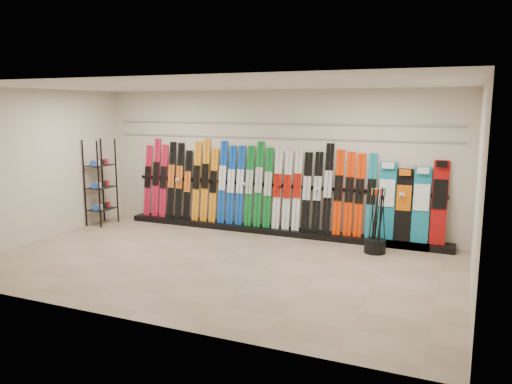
% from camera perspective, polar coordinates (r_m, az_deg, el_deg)
% --- Properties ---
extents(floor, '(8.00, 8.00, 0.00)m').
position_cam_1_polar(floor, '(8.68, -4.39, -8.08)').
color(floor, gray).
rests_on(floor, ground).
extents(back_wall, '(8.00, 0.00, 8.00)m').
position_cam_1_polar(back_wall, '(10.61, 1.75, 3.50)').
color(back_wall, beige).
rests_on(back_wall, floor).
extents(left_wall, '(0.00, 5.00, 5.00)m').
position_cam_1_polar(left_wall, '(10.79, -23.73, 2.78)').
color(left_wall, beige).
rests_on(left_wall, floor).
extents(right_wall, '(0.00, 5.00, 5.00)m').
position_cam_1_polar(right_wall, '(7.41, 24.05, -0.07)').
color(right_wall, beige).
rests_on(right_wall, floor).
extents(ceiling, '(8.00, 8.00, 0.00)m').
position_cam_1_polar(ceiling, '(8.27, -4.67, 12.11)').
color(ceiling, silver).
rests_on(ceiling, back_wall).
extents(ski_rack_base, '(8.00, 0.40, 0.12)m').
position_cam_1_polar(ski_rack_base, '(10.58, 2.42, -4.45)').
color(ski_rack_base, black).
rests_on(ski_rack_base, floor).
extents(skis, '(5.38, 0.27, 1.83)m').
position_cam_1_polar(skis, '(10.72, -0.86, 0.69)').
color(skis, '#BA1333').
rests_on(skis, ski_rack_base).
extents(snowboards, '(1.26, 0.24, 1.56)m').
position_cam_1_polar(snowboards, '(9.88, 17.38, -1.22)').
color(snowboards, '#14728C').
rests_on(snowboards, ski_rack_base).
extents(accessory_rack, '(0.40, 0.60, 1.93)m').
position_cam_1_polar(accessory_rack, '(11.78, -17.32, 1.07)').
color(accessory_rack, black).
rests_on(accessory_rack, floor).
extents(pole_bin, '(0.39, 0.39, 0.25)m').
position_cam_1_polar(pole_bin, '(9.46, 13.43, -6.04)').
color(pole_bin, black).
rests_on(pole_bin, floor).
extents(ski_poles, '(0.31, 0.33, 1.18)m').
position_cam_1_polar(ski_poles, '(9.36, 13.71, -3.15)').
color(ski_poles, black).
rests_on(ski_poles, pole_bin).
extents(slatwall_rail_0, '(7.60, 0.02, 0.03)m').
position_cam_1_polar(slatwall_rail_0, '(10.55, 1.73, 6.19)').
color(slatwall_rail_0, gray).
rests_on(slatwall_rail_0, back_wall).
extents(slatwall_rail_1, '(7.60, 0.02, 0.03)m').
position_cam_1_polar(slatwall_rail_1, '(10.53, 1.74, 7.82)').
color(slatwall_rail_1, gray).
rests_on(slatwall_rail_1, back_wall).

